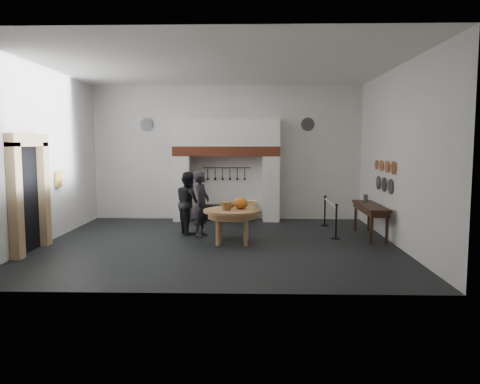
{
  "coord_description": "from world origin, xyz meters",
  "views": [
    {
      "loc": [
        0.87,
        -11.81,
        2.58
      ],
      "look_at": [
        0.55,
        -0.09,
        1.35
      ],
      "focal_mm": 35.0,
      "sensor_mm": 36.0,
      "label": 1
    }
  ],
  "objects_px": {
    "side_table": "(371,206)",
    "barrier_post_far": "(325,212)",
    "iron_range": "(227,213)",
    "visitor_far": "(189,203)",
    "work_table": "(232,211)",
    "barrier_post_near": "(336,222)",
    "visitor_near": "(201,204)"
  },
  "relations": [
    {
      "from": "work_table",
      "to": "visitor_near",
      "type": "height_order",
      "value": "visitor_near"
    },
    {
      "from": "visitor_near",
      "to": "visitor_far",
      "type": "xyz_separation_m",
      "value": [
        -0.4,
        0.4,
        -0.02
      ]
    },
    {
      "from": "work_table",
      "to": "side_table",
      "type": "distance_m",
      "value": 3.84
    },
    {
      "from": "iron_range",
      "to": "visitor_far",
      "type": "xyz_separation_m",
      "value": [
        -0.95,
        -2.37,
        0.64
      ]
    },
    {
      "from": "iron_range",
      "to": "visitor_far",
      "type": "bearing_deg",
      "value": -111.88
    },
    {
      "from": "work_table",
      "to": "barrier_post_far",
      "type": "bearing_deg",
      "value": 43.06
    },
    {
      "from": "side_table",
      "to": "barrier_post_far",
      "type": "relative_size",
      "value": 2.44
    },
    {
      "from": "iron_range",
      "to": "visitor_near",
      "type": "distance_m",
      "value": 2.9
    },
    {
      "from": "iron_range",
      "to": "barrier_post_near",
      "type": "bearing_deg",
      "value": -43.94
    },
    {
      "from": "side_table",
      "to": "barrier_post_near",
      "type": "height_order",
      "value": "same"
    },
    {
      "from": "side_table",
      "to": "work_table",
      "type": "bearing_deg",
      "value": -167.4
    },
    {
      "from": "barrier_post_far",
      "to": "side_table",
      "type": "bearing_deg",
      "value": -61.06
    },
    {
      "from": "visitor_far",
      "to": "barrier_post_near",
      "type": "bearing_deg",
      "value": -124.7
    },
    {
      "from": "visitor_near",
      "to": "barrier_post_far",
      "type": "height_order",
      "value": "visitor_near"
    },
    {
      "from": "iron_range",
      "to": "visitor_far",
      "type": "relative_size",
      "value": 1.07
    },
    {
      "from": "barrier_post_near",
      "to": "barrier_post_far",
      "type": "height_order",
      "value": "same"
    },
    {
      "from": "visitor_near",
      "to": "iron_range",
      "type": "bearing_deg",
      "value": 1.93
    },
    {
      "from": "iron_range",
      "to": "barrier_post_near",
      "type": "distance_m",
      "value": 4.35
    },
    {
      "from": "barrier_post_far",
      "to": "work_table",
      "type": "bearing_deg",
      "value": -136.94
    },
    {
      "from": "side_table",
      "to": "visitor_near",
      "type": "bearing_deg",
      "value": 179.93
    },
    {
      "from": "side_table",
      "to": "barrier_post_near",
      "type": "relative_size",
      "value": 2.44
    },
    {
      "from": "visitor_far",
      "to": "barrier_post_far",
      "type": "xyz_separation_m",
      "value": [
        4.08,
        1.35,
        -0.44
      ]
    },
    {
      "from": "visitor_near",
      "to": "side_table",
      "type": "height_order",
      "value": "visitor_near"
    },
    {
      "from": "work_table",
      "to": "visitor_near",
      "type": "relative_size",
      "value": 0.82
    },
    {
      "from": "work_table",
      "to": "barrier_post_far",
      "type": "relative_size",
      "value": 1.66
    },
    {
      "from": "barrier_post_near",
      "to": "visitor_far",
      "type": "bearing_deg",
      "value": 170.97
    },
    {
      "from": "barrier_post_near",
      "to": "barrier_post_far",
      "type": "distance_m",
      "value": 2.0
    },
    {
      "from": "work_table",
      "to": "side_table",
      "type": "xyz_separation_m",
      "value": [
        3.75,
        0.84,
        0.03
      ]
    },
    {
      "from": "work_table",
      "to": "barrier_post_far",
      "type": "height_order",
      "value": "barrier_post_far"
    },
    {
      "from": "side_table",
      "to": "barrier_post_far",
      "type": "distance_m",
      "value": 2.05
    },
    {
      "from": "barrier_post_near",
      "to": "side_table",
      "type": "bearing_deg",
      "value": 14.0
    },
    {
      "from": "work_table",
      "to": "barrier_post_far",
      "type": "distance_m",
      "value": 3.82
    }
  ]
}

